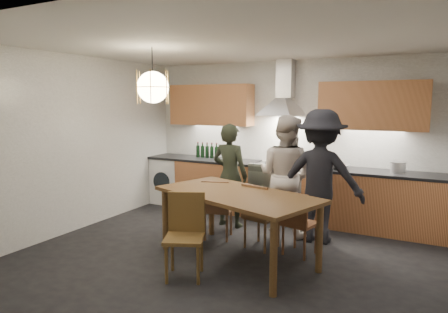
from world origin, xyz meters
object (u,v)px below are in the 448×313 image
at_px(mixing_bowl, 339,167).
at_px(wine_bottles, 207,150).
at_px(person_left, 230,175).
at_px(chair_front, 185,229).
at_px(chair_back_left, 217,206).
at_px(person_mid, 285,175).
at_px(stock_pot, 398,168).
at_px(person_right, 320,176).
at_px(dining_table, 237,201).

distance_m(mixing_bowl, wine_bottles, 2.41).
relative_size(person_left, mixing_bowl, 5.21).
bearing_deg(person_left, mixing_bowl, -150.71).
bearing_deg(chair_front, wine_bottles, 90.96).
distance_m(chair_back_left, person_mid, 1.09).
relative_size(chair_back_left, person_mid, 0.49).
height_order(chair_back_left, person_left, person_left).
relative_size(chair_front, stock_pot, 4.36).
bearing_deg(chair_back_left, person_right, -170.23).
bearing_deg(mixing_bowl, person_right, -96.49).
bearing_deg(person_mid, chair_front, 82.67).
bearing_deg(stock_pot, dining_table, -129.24).
bearing_deg(stock_pot, person_mid, -151.80).
xyz_separation_m(chair_back_left, person_left, (-0.13, 0.65, 0.31)).
bearing_deg(mixing_bowl, dining_table, -112.96).
distance_m(person_mid, mixing_bowl, 0.93).
bearing_deg(stock_pot, chair_back_left, -145.86).
bearing_deg(stock_pot, wine_bottles, 178.86).
height_order(chair_front, mixing_bowl, mixing_bowl).
distance_m(dining_table, chair_back_left, 0.80).
relative_size(dining_table, person_mid, 1.27).
bearing_deg(dining_table, chair_back_left, 155.34).
relative_size(chair_back_left, stock_pot, 4.03).
height_order(dining_table, chair_front, chair_front).
relative_size(person_mid, stock_pot, 8.22).
bearing_deg(dining_table, chair_front, -98.20).
relative_size(person_left, person_right, 0.87).
relative_size(chair_back_left, person_left, 0.53).
distance_m(person_right, wine_bottles, 2.50).
bearing_deg(person_mid, mixing_bowl, -123.98).
height_order(chair_front, stock_pot, stock_pot).
height_order(person_left, mixing_bowl, person_left).
height_order(chair_back_left, chair_front, chair_front).
xyz_separation_m(dining_table, stock_pot, (1.63, 2.00, 0.23)).
xyz_separation_m(chair_front, stock_pot, (1.95, 2.63, 0.45)).
distance_m(person_left, wine_bottles, 1.30).
bearing_deg(chair_front, person_left, 76.91).
distance_m(chair_back_left, mixing_bowl, 2.00).
bearing_deg(mixing_bowl, chair_back_left, -134.26).
distance_m(chair_front, person_left, 1.86).
bearing_deg(stock_pot, person_right, -136.12).
bearing_deg(person_right, person_mid, -15.88).
relative_size(person_mid, wine_bottles, 3.78).
distance_m(dining_table, person_left, 1.35).
bearing_deg(mixing_bowl, stock_pot, 5.63).
bearing_deg(wine_bottles, chair_front, -64.75).
xyz_separation_m(dining_table, chair_back_left, (-0.55, 0.52, -0.25)).
bearing_deg(wine_bottles, person_mid, -25.14).
distance_m(chair_front, person_right, 2.08).
xyz_separation_m(mixing_bowl, wine_bottles, (-2.40, 0.14, 0.10)).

